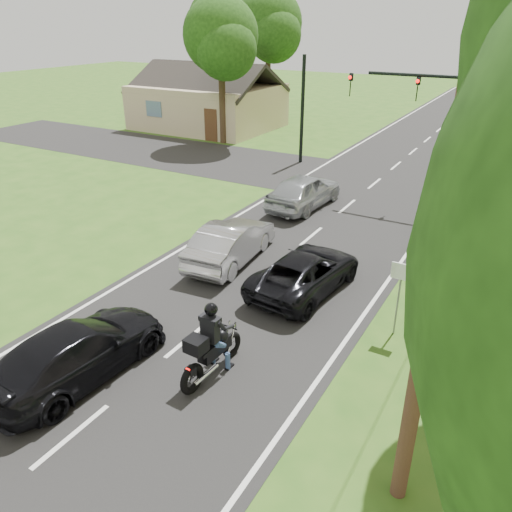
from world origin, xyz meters
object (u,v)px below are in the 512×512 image
at_px(motorcycle_rider, 210,348).
at_px(dark_suv, 306,272).
at_px(silver_suv, 304,191).
at_px(utility_pole_near, 443,235).
at_px(dark_car_behind, 78,351).
at_px(silver_sedan, 231,242).
at_px(traffic_signal, 446,114).
at_px(sign_white, 400,282).
at_px(sign_green, 462,197).

height_order(motorcycle_rider, dark_suv, motorcycle_rider).
height_order(silver_suv, utility_pole_near, utility_pole_near).
height_order(motorcycle_rider, silver_suv, motorcycle_rider).
bearing_deg(dark_car_behind, silver_sedan, -85.33).
bearing_deg(dark_suv, traffic_signal, -94.45).
relative_size(silver_sedan, dark_car_behind, 0.94).
distance_m(silver_sedan, traffic_signal, 11.16).
distance_m(traffic_signal, sign_white, 11.39).
bearing_deg(utility_pole_near, sign_green, 95.72).
bearing_deg(utility_pole_near, sign_white, 106.76).
relative_size(traffic_signal, utility_pole_near, 0.64).
xyz_separation_m(dark_suv, dark_car_behind, (-2.90, -6.50, 0.06)).
height_order(traffic_signal, utility_pole_near, utility_pole_near).
bearing_deg(silver_suv, dark_car_behind, 95.42).
distance_m(dark_suv, silver_suv, 7.64).
relative_size(silver_sedan, silver_suv, 0.96).
height_order(silver_suv, dark_car_behind, silver_suv).
distance_m(motorcycle_rider, dark_car_behind, 3.13).
relative_size(dark_car_behind, traffic_signal, 0.73).
bearing_deg(dark_suv, utility_pole_near, 133.23).
xyz_separation_m(silver_sedan, sign_white, (6.25, -1.58, 0.86)).
xyz_separation_m(dark_car_behind, utility_pole_near, (7.53, 0.50, 4.39)).
xyz_separation_m(traffic_signal, sign_white, (1.36, -11.02, -2.54)).
height_order(utility_pole_near, sign_white, utility_pole_near).
xyz_separation_m(motorcycle_rider, dark_car_behind, (-2.71, -1.57, -0.08)).
height_order(motorcycle_rider, sign_green, sign_green).
relative_size(silver_sedan, sign_green, 2.06).
relative_size(motorcycle_rider, silver_suv, 0.50).
bearing_deg(motorcycle_rider, silver_sedan, 121.08).
bearing_deg(traffic_signal, sign_white, -82.95).
xyz_separation_m(dark_suv, silver_suv, (-3.27, 6.91, 0.15)).
bearing_deg(sign_green, sign_white, -91.43).
distance_m(silver_suv, sign_white, 10.22).
distance_m(silver_suv, dark_car_behind, 13.41).
bearing_deg(sign_green, motorcycle_rider, -106.48).
relative_size(silver_suv, sign_white, 2.14).
xyz_separation_m(motorcycle_rider, silver_sedan, (-2.92, 5.49, -0.04)).
distance_m(traffic_signal, sign_green, 4.24).
bearing_deg(sign_green, dark_suv, -115.50).
bearing_deg(sign_white, silver_suv, 128.90).
height_order(dark_car_behind, sign_white, sign_white).
bearing_deg(dark_suv, silver_sedan, -4.60).
distance_m(dark_car_behind, sign_green, 14.88).
bearing_deg(motorcycle_rider, dark_suv, 90.77).
xyz_separation_m(silver_sedan, silver_suv, (-0.15, 6.35, 0.05)).
xyz_separation_m(silver_suv, sign_green, (6.60, 0.07, 0.81)).
bearing_deg(utility_pole_near, dark_car_behind, -176.20).
distance_m(silver_sedan, utility_pole_near, 11.05).
relative_size(motorcycle_rider, utility_pole_near, 0.23).
xyz_separation_m(dark_car_behind, sign_green, (6.23, 13.48, 0.91)).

